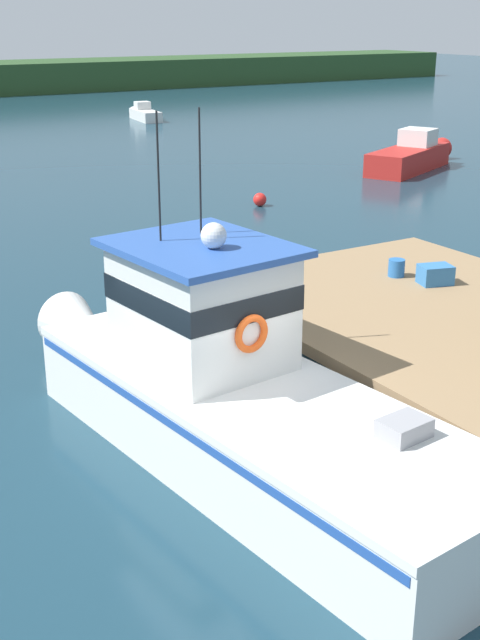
{
  "coord_description": "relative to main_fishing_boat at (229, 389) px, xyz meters",
  "views": [
    {
      "loc": [
        -5.37,
        -9.35,
        6.0
      ],
      "look_at": [
        1.2,
        1.39,
        1.4
      ],
      "focal_mm": 46.87,
      "sensor_mm": 36.0,
      "label": 1
    }
  ],
  "objects": [
    {
      "name": "crate_single_by_cleat",
      "position": [
        5.56,
        1.69,
        0.38
      ],
      "size": [
        0.7,
        0.59,
        0.36
      ],
      "primitive_type": "cube",
      "rotation": [
        0.0,
        0.0,
        -0.29
      ],
      "color": "#3370B2",
      "rests_on": "dock"
    },
    {
      "name": "ground_plane",
      "position": [
        -0.14,
        0.05,
        -1.01
      ],
      "size": [
        200.0,
        200.0,
        0.0
      ],
      "primitive_type": "plane",
      "color": "#193847"
    },
    {
      "name": "dock",
      "position": [
        4.66,
        0.05,
        0.07
      ],
      "size": [
        6.0,
        9.0,
        1.2
      ],
      "color": "#4C3D2D",
      "rests_on": "ground"
    },
    {
      "name": "main_fishing_boat",
      "position": [
        0.0,
        0.0,
        0.0
      ],
      "size": [
        3.39,
        9.94,
        4.8
      ],
      "color": "white",
      "rests_on": "ground"
    },
    {
      "name": "moored_boat_far_left",
      "position": [
        18.73,
        16.61,
        -0.45
      ],
      "size": [
        6.26,
        3.79,
        1.61
      ],
      "color": "red",
      "rests_on": "ground"
    },
    {
      "name": "bait_bucket",
      "position": [
        5.26,
        2.45,
        0.36
      ],
      "size": [
        0.32,
        0.32,
        0.34
      ],
      "primitive_type": "cylinder",
      "color": "#2866B2",
      "rests_on": "dock"
    },
    {
      "name": "moored_boat_outer_mooring",
      "position": [
        16.72,
        38.26,
        -0.64
      ],
      "size": [
        1.52,
        4.27,
        1.07
      ],
      "color": "silver",
      "rests_on": "ground"
    },
    {
      "name": "mooring_buoy_spare_mooring",
      "position": [
        9.44,
        13.86,
        -0.78
      ],
      "size": [
        0.44,
        0.44,
        0.44
      ],
      "primitive_type": "sphere",
      "color": "red",
      "rests_on": "ground"
    }
  ]
}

